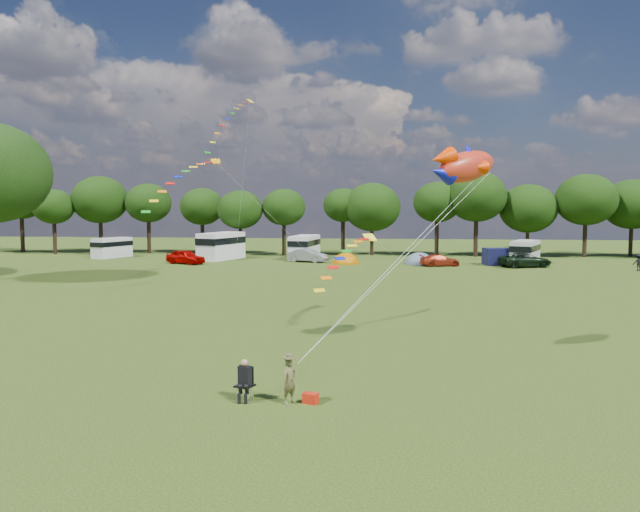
# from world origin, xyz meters

# --- Properties ---
(ground_plane) EXTENTS (180.00, 180.00, 0.00)m
(ground_plane) POSITION_xyz_m (0.00, 0.00, 0.00)
(ground_plane) COLOR black
(ground_plane) RESTS_ON ground
(tree_line) EXTENTS (102.98, 10.98, 10.27)m
(tree_line) POSITION_xyz_m (5.30, 54.99, 6.35)
(tree_line) COLOR black
(tree_line) RESTS_ON ground
(car_a) EXTENTS (4.91, 3.55, 1.52)m
(car_a) POSITION_xyz_m (-17.86, 42.55, 0.76)
(car_a) COLOR #A30200
(car_a) RESTS_ON ground
(car_b) EXTENTS (4.39, 2.86, 1.45)m
(car_b) POSITION_xyz_m (-5.16, 45.84, 0.73)
(car_b) COLOR gray
(car_b) RESTS_ON ground
(car_c) EXTENTS (4.27, 2.67, 1.19)m
(car_c) POSITION_xyz_m (8.91, 42.90, 0.60)
(car_c) COLOR #A12B13
(car_c) RESTS_ON ground
(car_d) EXTENTS (5.78, 3.84, 1.45)m
(car_d) POSITION_xyz_m (17.41, 42.74, 0.72)
(car_d) COLOR black
(car_d) RESTS_ON ground
(campervan_a) EXTENTS (3.70, 5.19, 2.34)m
(campervan_a) POSITION_xyz_m (-28.94, 49.09, 1.26)
(campervan_a) COLOR silver
(campervan_a) RESTS_ON ground
(campervan_b) EXTENTS (4.65, 6.83, 3.08)m
(campervan_b) POSITION_xyz_m (-15.41, 48.05, 1.66)
(campervan_b) COLOR silver
(campervan_b) RESTS_ON ground
(campervan_c) EXTENTS (3.22, 5.87, 2.73)m
(campervan_c) POSITION_xyz_m (-5.94, 49.36, 1.46)
(campervan_c) COLOR silver
(campervan_c) RESTS_ON ground
(campervan_d) EXTENTS (4.10, 5.60, 2.53)m
(campervan_d) POSITION_xyz_m (17.99, 45.42, 1.36)
(campervan_d) COLOR silver
(campervan_d) RESTS_ON ground
(tent_orange) EXTENTS (2.95, 3.23, 2.30)m
(tent_orange) POSITION_xyz_m (-0.89, 44.59, 0.02)
(tent_orange) COLOR #C86600
(tent_orange) RESTS_ON ground
(tent_greyblue) EXTENTS (3.28, 3.60, 2.44)m
(tent_greyblue) POSITION_xyz_m (6.96, 44.86, 0.02)
(tent_greyblue) COLOR slate
(tent_greyblue) RESTS_ON ground
(awning_navy) EXTENTS (3.12, 2.69, 1.75)m
(awning_navy) POSITION_xyz_m (15.10, 44.75, 0.88)
(awning_navy) COLOR #101135
(awning_navy) RESTS_ON ground
(kite_flyer) EXTENTS (0.62, 0.66, 1.51)m
(kite_flyer) POSITION_xyz_m (-0.00, -2.00, 0.76)
(kite_flyer) COLOR brown
(kite_flyer) RESTS_ON ground
(camp_chair) EXTENTS (0.72, 0.74, 1.39)m
(camp_chair) POSITION_xyz_m (-1.54, -1.77, 0.83)
(camp_chair) COLOR #99999E
(camp_chair) RESTS_ON ground
(kite_bag) EXTENTS (0.56, 0.46, 0.34)m
(kite_bag) POSITION_xyz_m (0.68, -1.93, 0.17)
(kite_bag) COLOR red
(kite_bag) RESTS_ON ground
(fish_kite) EXTENTS (3.59, 3.16, 2.03)m
(fish_kite) POSITION_xyz_m (6.37, 5.74, 8.13)
(fish_kite) COLOR red
(fish_kite) RESTS_ON ground
(streamer_kite_a) EXTENTS (3.28, 5.61, 5.76)m
(streamer_kite_a) POSITION_xyz_m (-9.24, 28.14, 13.16)
(streamer_kite_a) COLOR gold
(streamer_kite_a) RESTS_ON ground
(streamer_kite_b) EXTENTS (4.36, 4.62, 3.82)m
(streamer_kite_b) POSITION_xyz_m (-10.39, 20.27, 8.40)
(streamer_kite_b) COLOR orange
(streamer_kite_b) RESTS_ON ground
(streamer_kite_c) EXTENTS (3.29, 5.01, 2.84)m
(streamer_kite_c) POSITION_xyz_m (1.23, 12.79, 3.80)
(streamer_kite_c) COLOR #FFF427
(streamer_kite_c) RESTS_ON ground
(walker_b) EXTENTS (1.12, 0.60, 1.66)m
(walker_b) POSITION_xyz_m (27.44, 40.29, 0.83)
(walker_b) COLOR black
(walker_b) RESTS_ON ground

